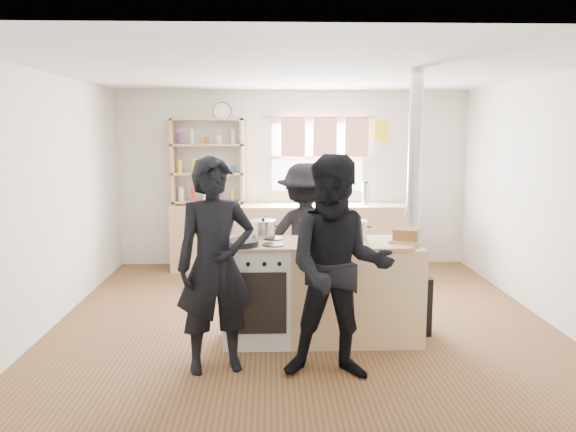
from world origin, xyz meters
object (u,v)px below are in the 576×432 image
at_px(thermos, 365,194).
at_px(roast_tray, 323,238).
at_px(stockpot_stove, 263,229).
at_px(cooking_island, 321,291).
at_px(flue_heater, 411,267).
at_px(person_near_left, 216,266).
at_px(bread_board, 406,237).
at_px(person_near_right, 338,269).
at_px(stockpot_counter, 353,230).
at_px(person_far, 305,238).
at_px(skillet_greens, 242,243).

xyz_separation_m(thermos, roast_tray, (-0.86, -2.79, -0.08)).
bearing_deg(roast_tray, stockpot_stove, 157.11).
bearing_deg(cooking_island, flue_heater, 12.32).
distance_m(thermos, person_near_left, 3.85).
bearing_deg(flue_heater, bread_board, -115.89).
height_order(cooking_island, person_near_right, person_near_right).
distance_m(roast_tray, person_near_right, 0.79).
bearing_deg(stockpot_counter, cooking_island, -158.38).
xyz_separation_m(person_near_left, person_near_right, (0.96, -0.17, 0.01)).
bearing_deg(flue_heater, stockpot_counter, -172.98).
bearing_deg(person_far, person_near_left, 60.49).
bearing_deg(person_far, stockpot_counter, 118.88).
bearing_deg(cooking_island, bread_board, -4.66).
distance_m(skillet_greens, person_far, 1.20).
xyz_separation_m(flue_heater, person_near_right, (-0.82, -1.00, 0.24)).
relative_size(thermos, flue_heater, 0.12).
height_order(thermos, person_far, person_far).
height_order(stockpot_counter, bread_board, stockpot_counter).
bearing_deg(thermos, person_far, -116.53).
relative_size(thermos, stockpot_stove, 1.31).
relative_size(bread_board, person_near_right, 0.19).
xyz_separation_m(thermos, cooking_island, (-0.86, -2.77, -0.59)).
relative_size(stockpot_counter, bread_board, 0.78).
bearing_deg(bread_board, stockpot_counter, 157.83).
relative_size(roast_tray, person_near_left, 0.25).
bearing_deg(thermos, skillet_greens, -118.37).
xyz_separation_m(thermos, bread_board, (-0.11, -2.83, -0.07)).
relative_size(skillet_greens, person_near_right, 0.21).
bearing_deg(thermos, stockpot_counter, -101.91).
bearing_deg(roast_tray, skillet_greens, -168.49).
bearing_deg(roast_tray, person_near_left, -146.20).
relative_size(flue_heater, person_near_right, 1.42).
height_order(stockpot_stove, person_near_right, person_near_right).
relative_size(bread_board, person_far, 0.21).
bearing_deg(person_near_right, flue_heater, 55.98).
bearing_deg(cooking_island, skillet_greens, -166.68).
bearing_deg(skillet_greens, thermos, 61.63).
relative_size(thermos, person_far, 0.19).
distance_m(cooking_island, person_far, 0.91).
bearing_deg(person_far, bread_board, 132.86).
bearing_deg(flue_heater, person_far, 146.59).
xyz_separation_m(roast_tray, bread_board, (0.75, -0.04, 0.01)).
xyz_separation_m(cooking_island, person_near_left, (-0.91, -0.64, 0.40)).
xyz_separation_m(skillet_greens, person_near_left, (-0.19, -0.47, -0.09)).
bearing_deg(person_near_right, stockpot_counter, 80.26).
distance_m(stockpot_stove, person_far, 0.80).
bearing_deg(person_far, skillet_greens, 57.53).
height_order(stockpot_stove, bread_board, stockpot_stove).
distance_m(cooking_island, skillet_greens, 0.89).
height_order(stockpot_counter, person_far, person_far).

